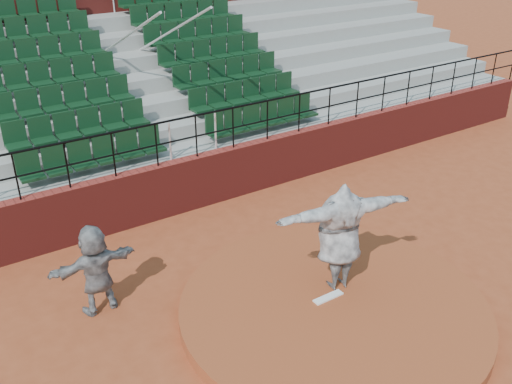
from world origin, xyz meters
The scene contains 9 objects.
ground centered at (0.00, 0.00, 0.00)m, with size 90.00×90.00×0.00m, color #964122.
pitchers_mound centered at (0.00, 0.00, 0.12)m, with size 5.50×5.50×0.25m, color #954121.
pitching_rubber centered at (0.00, 0.15, 0.27)m, with size 0.60×0.15×0.03m, color white.
boundary_wall centered at (0.00, 5.00, 0.65)m, with size 24.00×0.30×1.30m, color maroon.
wall_railing centered at (0.00, 5.00, 2.03)m, with size 24.04×0.05×1.03m.
seating_deck centered at (0.00, 8.65, 1.44)m, with size 24.00×5.97×4.63m.
press_box_facade centered at (0.00, 12.60, 3.55)m, with size 24.00×3.00×7.10m, color maroon.
pitcher centered at (0.38, 0.38, 1.30)m, with size 2.57×0.70×2.09m, color black.
fielder centered at (-3.42, 2.44, 0.86)m, with size 1.59×0.51×1.71m, color black.
Camera 1 is at (-5.68, -6.05, 6.55)m, focal length 40.00 mm.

